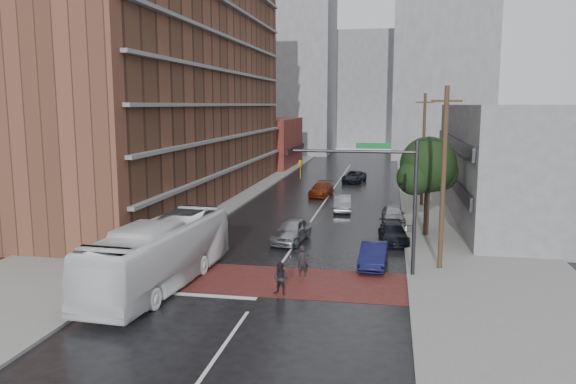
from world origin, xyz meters
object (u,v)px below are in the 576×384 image
(car_travel_c, at_px, (321,189))
(car_parked_mid, at_px, (393,233))
(pedestrian_a, at_px, (303,261))
(transit_bus, at_px, (160,254))
(suv_travel, at_px, (354,177))
(car_parked_far, at_px, (393,214))
(pedestrian_b, at_px, (281,279))
(car_travel_a, at_px, (291,231))
(car_travel_b, at_px, (342,204))
(car_parked_near, at_px, (374,255))

(car_travel_c, bearing_deg, car_parked_mid, -62.70)
(car_parked_mid, bearing_deg, pedestrian_a, -126.30)
(transit_bus, relative_size, car_parked_mid, 2.82)
(transit_bus, relative_size, suv_travel, 2.49)
(transit_bus, bearing_deg, car_parked_far, 60.33)
(pedestrian_b, distance_m, car_travel_c, 29.60)
(car_travel_a, distance_m, car_travel_c, 19.21)
(transit_bus, relative_size, pedestrian_a, 7.16)
(pedestrian_b, bearing_deg, car_travel_c, 108.32)
(car_travel_a, distance_m, car_parked_mid, 6.75)
(car_travel_a, xyz_separation_m, suv_travel, (2.18, 29.77, -0.11))
(car_travel_b, bearing_deg, car_travel_a, -106.59)
(pedestrian_b, bearing_deg, car_parked_near, 67.57)
(transit_bus, relative_size, car_travel_a, 2.61)
(car_travel_c, height_order, car_parked_mid, car_travel_c)
(car_travel_c, bearing_deg, suv_travel, 82.39)
(car_travel_c, relative_size, suv_travel, 0.95)
(pedestrian_a, xyz_separation_m, car_parked_near, (3.61, 2.48, -0.16))
(pedestrian_a, height_order, car_parked_far, pedestrian_a)
(car_travel_a, relative_size, car_travel_c, 1.00)
(pedestrian_b, xyz_separation_m, car_parked_far, (5.31, 17.50, -0.08))
(transit_bus, xyz_separation_m, car_parked_far, (11.46, 17.28, -0.94))
(pedestrian_a, relative_size, car_parked_mid, 0.39)
(transit_bus, distance_m, car_parked_mid, 16.12)
(car_travel_c, bearing_deg, pedestrian_b, -80.63)
(transit_bus, height_order, car_travel_b, transit_bus)
(car_travel_b, height_order, car_parked_near, same)
(pedestrian_a, xyz_separation_m, car_travel_b, (0.46, 18.74, -0.16))
(transit_bus, xyz_separation_m, car_travel_c, (4.43, 29.34, -1.00))
(transit_bus, xyz_separation_m, car_parked_near, (10.36, 5.28, -0.98))
(car_travel_b, relative_size, car_parked_near, 1.00)
(pedestrian_b, height_order, car_travel_b, pedestrian_b)
(transit_bus, distance_m, car_parked_far, 20.76)
(suv_travel, bearing_deg, car_parked_far, -70.39)
(car_travel_a, distance_m, car_travel_b, 11.67)
(pedestrian_b, xyz_separation_m, car_parked_mid, (5.31, 11.50, -0.19))
(car_parked_near, bearing_deg, transit_bus, -150.27)
(car_travel_c, height_order, car_parked_far, car_parked_far)
(suv_travel, bearing_deg, pedestrian_b, -82.76)
(pedestrian_a, xyz_separation_m, car_travel_c, (-2.32, 26.53, -0.17))
(car_travel_a, bearing_deg, car_travel_c, 98.94)
(car_travel_b, distance_m, car_travel_c, 8.27)
(car_travel_b, distance_m, car_parked_far, 6.02)
(car_travel_a, distance_m, car_parked_far, 9.77)
(pedestrian_a, bearing_deg, car_travel_a, 81.37)
(car_parked_near, relative_size, car_parked_far, 0.97)
(suv_travel, bearing_deg, car_parked_mid, -72.69)
(car_parked_near, bearing_deg, car_parked_mid, 82.32)
(transit_bus, height_order, car_parked_mid, transit_bus)
(pedestrian_a, bearing_deg, suv_travel, 66.17)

